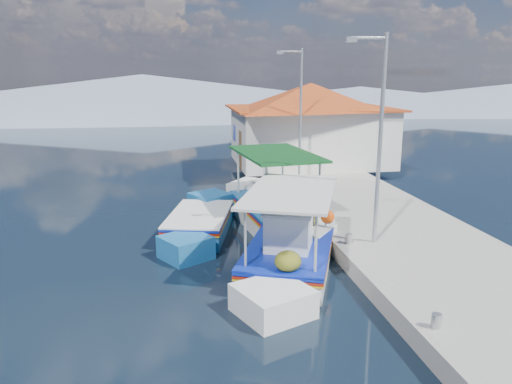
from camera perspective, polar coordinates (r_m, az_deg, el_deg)
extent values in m
plane|color=black|center=(12.42, -3.15, -12.25)|extent=(160.00, 160.00, 0.00)
cube|color=gray|center=(19.23, 12.50, -2.24)|extent=(5.00, 44.00, 0.50)
cylinder|color=#A5A8AD|center=(10.66, 20.24, -13.89)|extent=(0.20, 0.20, 0.30)
cylinder|color=#A5A8AD|center=(14.82, 10.74, -5.36)|extent=(0.20, 0.20, 0.30)
cylinder|color=#A5A8AD|center=(20.32, 4.96, 0.06)|extent=(0.20, 0.20, 0.30)
cylinder|color=#A5A8AD|center=(26.04, 1.68, 3.15)|extent=(0.20, 0.20, 0.30)
cube|color=silver|center=(14.07, 3.95, -8.09)|extent=(3.58, 4.77, 0.94)
cube|color=silver|center=(16.28, -1.77, -4.54)|extent=(2.05, 2.05, 1.03)
cube|color=silver|center=(12.12, 11.56, -12.09)|extent=(2.00, 2.00, 0.89)
cube|color=#0B2199|center=(13.91, 3.98, -6.43)|extent=(3.69, 4.91, 0.06)
cube|color=#A41D0E|center=(13.94, 3.97, -6.73)|extent=(3.69, 4.91, 0.05)
cube|color=gold|center=(13.96, 3.97, -7.00)|extent=(3.69, 4.91, 0.04)
cube|color=#0B2199|center=(13.89, 3.98, -6.16)|extent=(3.70, 4.88, 0.05)
cube|color=brown|center=(13.90, 3.98, -6.28)|extent=(3.39, 4.63, 0.05)
cube|color=silver|center=(13.49, 4.74, -4.48)|extent=(1.58, 1.63, 1.08)
cube|color=silver|center=(13.33, 4.78, -2.19)|extent=(1.72, 1.76, 0.06)
cylinder|color=beige|center=(14.68, -2.78, -1.93)|extent=(0.07, 0.07, 1.58)
cylinder|color=beige|center=(15.54, 2.86, -1.04)|extent=(0.07, 0.07, 1.58)
cylinder|color=beige|center=(11.79, 5.59, -5.97)|extent=(0.07, 0.07, 1.58)
cylinder|color=beige|center=(12.85, 11.84, -4.52)|extent=(0.07, 0.07, 1.58)
cube|color=silver|center=(13.44, 4.09, 0.05)|extent=(3.69, 4.81, 0.07)
ellipsoid|color=#4D5015|center=(14.70, -0.35, -3.96)|extent=(0.75, 0.82, 0.56)
ellipsoid|color=#4D5015|center=(15.46, 0.91, -3.24)|extent=(0.63, 0.69, 0.47)
ellipsoid|color=#4D5015|center=(12.62, 9.39, -7.34)|extent=(0.67, 0.74, 0.50)
sphere|color=#FF4E08|center=(14.68, 5.86, -2.19)|extent=(0.39, 0.39, 0.39)
cube|color=silver|center=(17.96, 2.24, -3.05)|extent=(2.80, 4.51, 1.09)
cube|color=silver|center=(20.68, 1.61, -0.39)|extent=(2.32, 2.32, 1.20)
cube|color=silver|center=(15.34, 3.08, -6.04)|extent=(2.25, 2.25, 1.03)
cube|color=#0B2199|center=(17.82, 2.26, -1.50)|extent=(2.89, 4.65, 0.07)
cube|color=#A41D0E|center=(17.85, 2.25, -1.78)|extent=(2.89, 4.65, 0.06)
cube|color=gold|center=(17.87, 2.25, -2.03)|extent=(2.89, 4.65, 0.05)
cube|color=#1A5F9C|center=(17.80, 2.26, -1.25)|extent=(2.90, 4.61, 0.06)
cube|color=brown|center=(17.81, 2.26, -1.36)|extent=(2.61, 4.41, 0.06)
cylinder|color=beige|center=(19.30, -0.86, 2.63)|extent=(0.08, 0.08, 1.83)
cylinder|color=beige|center=(19.43, 4.56, 2.67)|extent=(0.08, 0.08, 1.83)
cylinder|color=beige|center=(15.80, -0.50, 0.13)|extent=(0.08, 0.08, 1.83)
cylinder|color=beige|center=(15.97, 6.09, 0.19)|extent=(0.08, 0.08, 1.83)
cube|color=#0D4319|center=(17.42, 2.31, 4.48)|extent=(2.92, 4.53, 0.08)
cube|color=#1A5F9C|center=(17.03, -6.57, -4.18)|extent=(2.61, 3.82, 0.97)
cube|color=#1A5F9C|center=(19.15, -8.60, -1.83)|extent=(1.82, 1.82, 1.07)
cube|color=#1A5F9C|center=(15.00, -4.05, -6.64)|extent=(1.77, 1.77, 0.92)
cube|color=#0B2199|center=(16.90, -6.61, -2.73)|extent=(2.69, 3.93, 0.06)
cube|color=#A41D0E|center=(16.92, -6.60, -2.99)|extent=(2.69, 3.93, 0.05)
cube|color=gold|center=(16.94, -6.59, -3.23)|extent=(2.69, 3.93, 0.04)
cube|color=silver|center=(16.88, -6.61, -2.50)|extent=(2.70, 3.90, 0.05)
cube|color=brown|center=(16.89, -6.61, -2.60)|extent=(2.45, 3.72, 0.05)
cube|color=silver|center=(27.35, 6.26, 6.44)|extent=(8.00, 6.00, 3.00)
cube|color=#A44616|center=(27.20, 6.35, 9.69)|extent=(8.64, 6.48, 0.10)
pyramid|color=#A44616|center=(27.16, 6.38, 11.05)|extent=(10.49, 10.49, 1.40)
cube|color=brown|center=(25.64, -1.79, 4.91)|extent=(0.06, 1.00, 2.00)
cube|color=#0B2199|center=(28.01, -2.49, 6.89)|extent=(0.06, 1.20, 0.90)
cylinder|color=#A5A8AD|center=(14.46, 14.24, 5.61)|extent=(0.12, 0.12, 6.00)
cylinder|color=#A5A8AD|center=(14.16, 13.00, 17.10)|extent=(1.00, 0.08, 0.08)
cube|color=#A5A8AD|center=(13.98, 11.01, 17.03)|extent=(0.30, 0.14, 0.14)
cylinder|color=#A5A8AD|center=(22.93, 5.18, 8.84)|extent=(0.12, 0.12, 6.00)
cylinder|color=#A5A8AD|center=(22.75, 4.08, 16.01)|extent=(1.00, 0.08, 0.08)
cube|color=#A5A8AD|center=(22.63, 2.80, 15.91)|extent=(0.30, 0.14, 0.14)
cone|color=gray|center=(67.28, -13.01, 10.87)|extent=(96.00, 96.00, 5.50)
cone|color=gray|center=(72.14, 11.97, 10.41)|extent=(76.80, 76.80, 3.80)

